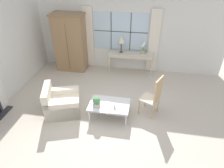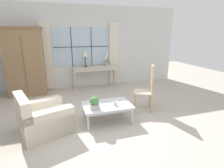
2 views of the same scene
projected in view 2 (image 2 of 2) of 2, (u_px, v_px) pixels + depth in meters
The scene contains 11 objects.
ground_plane at pixel (104, 125), 3.70m from camera, with size 14.00×14.00×0.00m, color #BCB2A3.
wall_back_windowed at pixel (82, 48), 6.09m from camera, with size 7.20×0.14×2.80m.
armoire at pixel (26, 62), 5.33m from camera, with size 1.14×0.68×2.06m.
console_table at pixel (95, 69), 6.13m from camera, with size 1.58×0.43×0.76m.
table_lamp at pixel (85, 54), 5.89m from camera, with size 0.24×0.24×0.57m.
potted_orchid at pixel (106, 61), 6.22m from camera, with size 0.21×0.16×0.42m.
armchair_upholstered at pixel (43, 119), 3.41m from camera, with size 1.11×1.09×0.80m.
side_chair_wooden at pixel (148, 86), 4.29m from camera, with size 0.58×0.58×1.15m.
coffee_table at pixel (107, 106), 3.82m from camera, with size 1.05×0.70×0.38m.
potted_plant_small at pixel (94, 103), 3.56m from camera, with size 0.19×0.19×0.26m.
pillar_candle at pixel (115, 104), 3.73m from camera, with size 0.08×0.08×0.11m.
Camera 2 is at (-0.83, -3.21, 1.87)m, focal length 28.00 mm.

